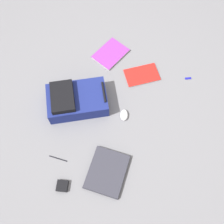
{
  "coord_description": "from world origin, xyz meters",
  "views": [
    {
      "loc": [
        0.85,
        0.08,
        1.85
      ],
      "look_at": [
        0.02,
        0.01,
        0.02
      ],
      "focal_mm": 42.5,
      "sensor_mm": 36.0,
      "label": 1
    }
  ],
  "objects_px": {
    "book_red": "(111,54)",
    "usb_stick": "(188,78)",
    "book_manual": "(142,75)",
    "pen_black": "(58,158)",
    "earbud_pouch": "(62,186)",
    "backpack": "(76,100)",
    "laptop": "(107,172)",
    "computer_mouse": "(124,115)"
  },
  "relations": [
    {
      "from": "pen_black",
      "to": "usb_stick",
      "type": "relative_size",
      "value": 2.63
    },
    {
      "from": "backpack",
      "to": "earbud_pouch",
      "type": "relative_size",
      "value": 6.6
    },
    {
      "from": "computer_mouse",
      "to": "earbud_pouch",
      "type": "relative_size",
      "value": 1.21
    },
    {
      "from": "pen_black",
      "to": "laptop",
      "type": "bearing_deg",
      "value": 78.77
    },
    {
      "from": "backpack",
      "to": "usb_stick",
      "type": "relative_size",
      "value": 9.63
    },
    {
      "from": "backpack",
      "to": "laptop",
      "type": "xyz_separation_m",
      "value": [
        0.51,
        0.28,
        -0.06
      ]
    },
    {
      "from": "laptop",
      "to": "book_red",
      "type": "relative_size",
      "value": 1.05
    },
    {
      "from": "book_red",
      "to": "usb_stick",
      "type": "relative_size",
      "value": 6.61
    },
    {
      "from": "book_red",
      "to": "usb_stick",
      "type": "bearing_deg",
      "value": 73.5
    },
    {
      "from": "laptop",
      "to": "earbud_pouch",
      "type": "bearing_deg",
      "value": -68.24
    },
    {
      "from": "book_manual",
      "to": "book_red",
      "type": "bearing_deg",
      "value": -125.09
    },
    {
      "from": "book_red",
      "to": "computer_mouse",
      "type": "bearing_deg",
      "value": 14.45
    },
    {
      "from": "book_manual",
      "to": "earbud_pouch",
      "type": "relative_size",
      "value": 4.13
    },
    {
      "from": "book_red",
      "to": "pen_black",
      "type": "bearing_deg",
      "value": -18.02
    },
    {
      "from": "book_red",
      "to": "pen_black",
      "type": "relative_size",
      "value": 2.51
    },
    {
      "from": "laptop",
      "to": "usb_stick",
      "type": "bearing_deg",
      "value": 143.52
    },
    {
      "from": "laptop",
      "to": "usb_stick",
      "type": "xyz_separation_m",
      "value": [
        -0.81,
        0.6,
        -0.01
      ]
    },
    {
      "from": "backpack",
      "to": "pen_black",
      "type": "bearing_deg",
      "value": -10.05
    },
    {
      "from": "book_red",
      "to": "laptop",
      "type": "bearing_deg",
      "value": 2.98
    },
    {
      "from": "computer_mouse",
      "to": "usb_stick",
      "type": "bearing_deg",
      "value": 35.53
    },
    {
      "from": "book_red",
      "to": "earbud_pouch",
      "type": "xyz_separation_m",
      "value": [
        1.12,
        -0.24,
        0.0
      ]
    },
    {
      "from": "backpack",
      "to": "usb_stick",
      "type": "bearing_deg",
      "value": 108.86
    },
    {
      "from": "laptop",
      "to": "pen_black",
      "type": "height_order",
      "value": "laptop"
    },
    {
      "from": "backpack",
      "to": "book_manual",
      "type": "height_order",
      "value": "backpack"
    },
    {
      "from": "pen_black",
      "to": "earbud_pouch",
      "type": "xyz_separation_m",
      "value": [
        0.19,
        0.06,
        0.01
      ]
    },
    {
      "from": "earbud_pouch",
      "to": "laptop",
      "type": "bearing_deg",
      "value": 111.76
    },
    {
      "from": "book_manual",
      "to": "pen_black",
      "type": "relative_size",
      "value": 2.29
    },
    {
      "from": "laptop",
      "to": "earbud_pouch",
      "type": "relative_size",
      "value": 4.76
    },
    {
      "from": "laptop",
      "to": "book_manual",
      "type": "height_order",
      "value": "laptop"
    },
    {
      "from": "backpack",
      "to": "book_red",
      "type": "height_order",
      "value": "backpack"
    },
    {
      "from": "laptop",
      "to": "pen_black",
      "type": "xyz_separation_m",
      "value": [
        -0.07,
        -0.36,
        -0.01
      ]
    },
    {
      "from": "backpack",
      "to": "book_red",
      "type": "bearing_deg",
      "value": 155.4
    },
    {
      "from": "laptop",
      "to": "pen_black",
      "type": "distance_m",
      "value": 0.36
    },
    {
      "from": "backpack",
      "to": "computer_mouse",
      "type": "distance_m",
      "value": 0.38
    },
    {
      "from": "book_red",
      "to": "earbud_pouch",
      "type": "bearing_deg",
      "value": -12.24
    },
    {
      "from": "computer_mouse",
      "to": "pen_black",
      "type": "distance_m",
      "value": 0.58
    },
    {
      "from": "computer_mouse",
      "to": "pen_black",
      "type": "height_order",
      "value": "computer_mouse"
    },
    {
      "from": "pen_black",
      "to": "usb_stick",
      "type": "height_order",
      "value": "same"
    },
    {
      "from": "book_manual",
      "to": "earbud_pouch",
      "type": "bearing_deg",
      "value": -28.96
    },
    {
      "from": "laptop",
      "to": "earbud_pouch",
      "type": "height_order",
      "value": "laptop"
    },
    {
      "from": "laptop",
      "to": "earbud_pouch",
      "type": "xyz_separation_m",
      "value": [
        0.12,
        -0.29,
        -0.0
      ]
    },
    {
      "from": "usb_stick",
      "to": "laptop",
      "type": "bearing_deg",
      "value": -36.48
    }
  ]
}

